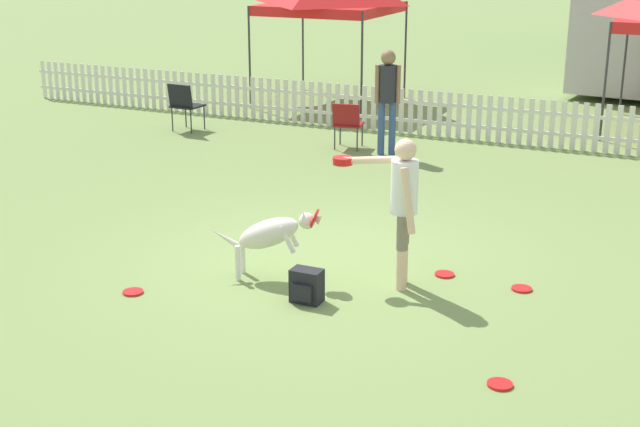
{
  "coord_description": "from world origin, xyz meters",
  "views": [
    {
      "loc": [
        3.97,
        -8.54,
        3.57
      ],
      "look_at": [
        0.25,
        -0.57,
        0.75
      ],
      "focal_mm": 50.0,
      "sensor_mm": 36.0,
      "label": 1
    }
  ],
  "objects_px": {
    "frisbee_far_scatter": "(522,289)",
    "folding_chair_blue_left": "(348,121)",
    "handler_person": "(400,196)",
    "frisbee_near_dog": "(133,292)",
    "backpack_on_grass": "(306,286)",
    "spectator_standing": "(388,92)",
    "frisbee_midfield": "(500,384)",
    "frisbee_near_handler": "(445,274)",
    "folding_chair_center": "(184,103)",
    "leaping_dog": "(271,233)"
  },
  "relations": [
    {
      "from": "frisbee_far_scatter",
      "to": "spectator_standing",
      "type": "relative_size",
      "value": 0.12
    },
    {
      "from": "leaping_dog",
      "to": "frisbee_midfield",
      "type": "distance_m",
      "value": 3.13
    },
    {
      "from": "frisbee_far_scatter",
      "to": "leaping_dog",
      "type": "bearing_deg",
      "value": -162.08
    },
    {
      "from": "frisbee_far_scatter",
      "to": "folding_chair_center",
      "type": "relative_size",
      "value": 0.24
    },
    {
      "from": "frisbee_near_dog",
      "to": "backpack_on_grass",
      "type": "relative_size",
      "value": 0.62
    },
    {
      "from": "frisbee_far_scatter",
      "to": "frisbee_midfield",
      "type": "bearing_deg",
      "value": -81.87
    },
    {
      "from": "frisbee_midfield",
      "to": "folding_chair_blue_left",
      "type": "height_order",
      "value": "folding_chair_blue_left"
    },
    {
      "from": "frisbee_midfield",
      "to": "frisbee_far_scatter",
      "type": "relative_size",
      "value": 1.0
    },
    {
      "from": "frisbee_near_handler",
      "to": "folding_chair_blue_left",
      "type": "bearing_deg",
      "value": 123.7
    },
    {
      "from": "frisbee_near_handler",
      "to": "frisbee_midfield",
      "type": "bearing_deg",
      "value": -61.95
    },
    {
      "from": "frisbee_near_handler",
      "to": "frisbee_far_scatter",
      "type": "height_order",
      "value": "same"
    },
    {
      "from": "frisbee_midfield",
      "to": "frisbee_near_dog",
      "type": "bearing_deg",
      "value": 175.25
    },
    {
      "from": "handler_person",
      "to": "folding_chair_center",
      "type": "distance_m",
      "value": 8.17
    },
    {
      "from": "handler_person",
      "to": "frisbee_near_handler",
      "type": "height_order",
      "value": "handler_person"
    },
    {
      "from": "backpack_on_grass",
      "to": "spectator_standing",
      "type": "distance_m",
      "value": 6.28
    },
    {
      "from": "handler_person",
      "to": "leaping_dog",
      "type": "distance_m",
      "value": 1.43
    },
    {
      "from": "folding_chair_blue_left",
      "to": "handler_person",
      "type": "bearing_deg",
      "value": 108.35
    },
    {
      "from": "backpack_on_grass",
      "to": "spectator_standing",
      "type": "height_order",
      "value": "spectator_standing"
    },
    {
      "from": "backpack_on_grass",
      "to": "frisbee_far_scatter",
      "type": "bearing_deg",
      "value": 32.94
    },
    {
      "from": "leaping_dog",
      "to": "frisbee_near_handler",
      "type": "xyz_separation_m",
      "value": [
        1.66,
        0.86,
        -0.5
      ]
    },
    {
      "from": "frisbee_near_handler",
      "to": "spectator_standing",
      "type": "bearing_deg",
      "value": 117.69
    },
    {
      "from": "frisbee_near_handler",
      "to": "frisbee_near_dog",
      "type": "xyz_separation_m",
      "value": [
        -2.76,
        -1.83,
        0.0
      ]
    },
    {
      "from": "handler_person",
      "to": "spectator_standing",
      "type": "xyz_separation_m",
      "value": [
        -2.15,
        5.25,
        0.07
      ]
    },
    {
      "from": "spectator_standing",
      "to": "frisbee_midfield",
      "type": "bearing_deg",
      "value": 96.35
    },
    {
      "from": "frisbee_midfield",
      "to": "frisbee_far_scatter",
      "type": "height_order",
      "value": "same"
    },
    {
      "from": "frisbee_near_handler",
      "to": "spectator_standing",
      "type": "distance_m",
      "value": 5.49
    },
    {
      "from": "folding_chair_blue_left",
      "to": "frisbee_far_scatter",
      "type": "bearing_deg",
      "value": 119.75
    },
    {
      "from": "frisbee_near_handler",
      "to": "folding_chair_center",
      "type": "xyz_separation_m",
      "value": [
        -6.51,
        4.88,
        0.52
      ]
    },
    {
      "from": "folding_chair_center",
      "to": "spectator_standing",
      "type": "relative_size",
      "value": 0.52
    },
    {
      "from": "handler_person",
      "to": "frisbee_near_dog",
      "type": "distance_m",
      "value": 2.92
    },
    {
      "from": "leaping_dog",
      "to": "frisbee_midfield",
      "type": "xyz_separation_m",
      "value": [
        2.8,
        -1.29,
        -0.5
      ]
    },
    {
      "from": "frisbee_far_scatter",
      "to": "folding_chair_blue_left",
      "type": "height_order",
      "value": "folding_chair_blue_left"
    },
    {
      "from": "folding_chair_center",
      "to": "frisbee_far_scatter",
      "type": "bearing_deg",
      "value": 148.71
    },
    {
      "from": "leaping_dog",
      "to": "frisbee_midfield",
      "type": "relative_size",
      "value": 5.64
    },
    {
      "from": "leaping_dog",
      "to": "folding_chair_center",
      "type": "relative_size",
      "value": 1.35
    },
    {
      "from": "frisbee_midfield",
      "to": "backpack_on_grass",
      "type": "height_order",
      "value": "backpack_on_grass"
    },
    {
      "from": "leaping_dog",
      "to": "folding_chair_blue_left",
      "type": "bearing_deg",
      "value": 179.65
    },
    {
      "from": "handler_person",
      "to": "folding_chair_blue_left",
      "type": "relative_size",
      "value": 1.98
    },
    {
      "from": "folding_chair_blue_left",
      "to": "spectator_standing",
      "type": "height_order",
      "value": "spectator_standing"
    },
    {
      "from": "frisbee_near_dog",
      "to": "frisbee_far_scatter",
      "type": "distance_m",
      "value": 4.02
    },
    {
      "from": "handler_person",
      "to": "frisbee_near_handler",
      "type": "bearing_deg",
      "value": -52.7
    },
    {
      "from": "frisbee_near_handler",
      "to": "frisbee_far_scatter",
      "type": "distance_m",
      "value": 0.85
    },
    {
      "from": "handler_person",
      "to": "spectator_standing",
      "type": "bearing_deg",
      "value": 6.34
    },
    {
      "from": "frisbee_midfield",
      "to": "backpack_on_grass",
      "type": "xyz_separation_m",
      "value": [
        -2.19,
        0.88,
        0.16
      ]
    },
    {
      "from": "frisbee_midfield",
      "to": "folding_chair_blue_left",
      "type": "distance_m",
      "value": 8.3
    },
    {
      "from": "frisbee_far_scatter",
      "to": "folding_chair_center",
      "type": "height_order",
      "value": "folding_chair_center"
    },
    {
      "from": "backpack_on_grass",
      "to": "folding_chair_center",
      "type": "bearing_deg",
      "value": 131.59
    },
    {
      "from": "handler_person",
      "to": "leaping_dog",
      "type": "height_order",
      "value": "handler_person"
    },
    {
      "from": "frisbee_midfield",
      "to": "spectator_standing",
      "type": "height_order",
      "value": "spectator_standing"
    },
    {
      "from": "backpack_on_grass",
      "to": "folding_chair_blue_left",
      "type": "xyz_separation_m",
      "value": [
        -2.21,
        6.14,
        0.31
      ]
    }
  ]
}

